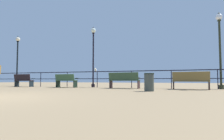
{
  "coord_description": "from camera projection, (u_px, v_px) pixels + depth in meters",
  "views": [
    {
      "loc": [
        5.19,
        -3.44,
        0.49
      ],
      "look_at": [
        1.23,
        7.13,
        1.1
      ],
      "focal_mm": 29.51,
      "sensor_mm": 36.0,
      "label": 1
    }
  ],
  "objects": [
    {
      "name": "seagull_on_rail",
      "position": [
        95.0,
        70.0,
        12.23
      ],
      "size": [
        0.26,
        0.44,
        0.21
      ],
      "color": "white",
      "rests_on": "pier_railing"
    },
    {
      "name": "lamppost_center",
      "position": [
        93.0,
        49.0,
        12.76
      ],
      "size": [
        0.34,
        0.34,
        4.21
      ],
      "color": "black",
      "rests_on": "ground_plane"
    },
    {
      "name": "trash_bin",
      "position": [
        149.0,
        82.0,
        8.02
      ],
      "size": [
        0.44,
        0.44,
        0.79
      ],
      "color": "#3A423D",
      "rests_on": "ground_plane"
    },
    {
      "name": "lamppost_right",
      "position": [
        220.0,
        43.0,
        10.06
      ],
      "size": [
        0.34,
        0.34,
        4.24
      ],
      "color": "#262B1A",
      "rests_on": "ground_plane"
    },
    {
      "name": "pier_railing",
      "position": [
        97.0,
        75.0,
        12.18
      ],
      "size": [
        18.76,
        0.05,
        1.07
      ],
      "color": "black",
      "rests_on": "ground_plane"
    },
    {
      "name": "lamppost_left",
      "position": [
        17.0,
        56.0,
        15.19
      ],
      "size": [
        0.34,
        0.34,
        4.15
      ],
      "color": "black",
      "rests_on": "ground_plane"
    },
    {
      "name": "bench_near_right",
      "position": [
        124.0,
        79.0,
        10.68
      ],
      "size": [
        1.81,
        0.69,
        0.93
      ],
      "color": "#2E4730",
      "rests_on": "ground_plane"
    },
    {
      "name": "bench_far_left",
      "position": [
        23.0,
        80.0,
        13.36
      ],
      "size": [
        1.51,
        0.59,
        0.91
      ],
      "color": "black",
      "rests_on": "ground_plane"
    },
    {
      "name": "bench_near_left",
      "position": [
        66.0,
        80.0,
        12.09
      ],
      "size": [
        1.55,
        0.71,
        0.87
      ],
      "color": "#345437",
      "rests_on": "ground_plane"
    },
    {
      "name": "bench_far_right",
      "position": [
        191.0,
        80.0,
        9.42
      ],
      "size": [
        1.79,
        0.76,
        0.91
      ],
      "color": "brown",
      "rests_on": "ground_plane"
    }
  ]
}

